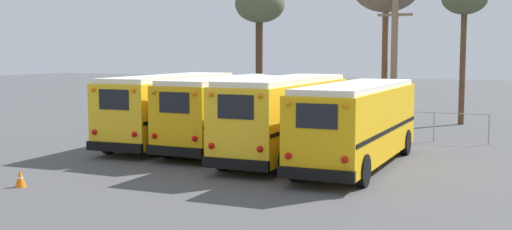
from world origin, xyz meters
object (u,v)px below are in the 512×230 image
at_px(school_bus_3, 358,121).
at_px(utility_pole, 394,65).
at_px(bare_tree_1, 465,1).
at_px(school_bus_2, 285,115).
at_px(school_bus_0, 171,107).
at_px(school_bus_1, 232,110).
at_px(traffic_cone, 20,179).
at_px(bare_tree_0, 258,7).
at_px(bare_tree_2, 260,6).

xyz_separation_m(school_bus_3, utility_pole, (-0.90, 10.07, 1.91)).
bearing_deg(bare_tree_1, school_bus_2, -107.31).
bearing_deg(school_bus_3, school_bus_0, 167.62).
xyz_separation_m(school_bus_2, school_bus_3, (3.14, -0.55, -0.07)).
bearing_deg(school_bus_1, school_bus_3, -18.07).
relative_size(utility_pole, traffic_cone, 13.06).
distance_m(school_bus_1, bare_tree_1, 17.30).
xyz_separation_m(utility_pole, bare_tree_0, (-11.58, 8.39, 3.82)).
bearing_deg(school_bus_2, school_bus_0, 166.41).
xyz_separation_m(school_bus_1, traffic_cone, (-2.50, -10.06, -1.47)).
height_order(school_bus_0, bare_tree_2, bare_tree_2).
bearing_deg(bare_tree_0, utility_pole, -35.93).
relative_size(bare_tree_0, bare_tree_2, 1.02).
distance_m(bare_tree_0, traffic_cone, 27.67).
xyz_separation_m(school_bus_2, utility_pole, (2.25, 9.52, 1.84)).
bearing_deg(school_bus_0, school_bus_2, -13.59).
bearing_deg(school_bus_1, utility_pole, 56.09).
bearing_deg(school_bus_3, traffic_cone, -137.62).
distance_m(utility_pole, bare_tree_2, 11.22).
bearing_deg(bare_tree_0, school_bus_3, -55.95).
bearing_deg(school_bus_2, bare_tree_2, 117.83).
distance_m(school_bus_1, utility_pole, 9.84).
height_order(utility_pole, bare_tree_1, bare_tree_1).
xyz_separation_m(school_bus_0, school_bus_3, (9.43, -2.07, -0.04)).
xyz_separation_m(utility_pole, traffic_cone, (-7.88, -18.08, -3.35)).
bearing_deg(bare_tree_1, school_bus_3, -96.21).
height_order(school_bus_0, school_bus_3, school_bus_0).
bearing_deg(school_bus_3, school_bus_1, 161.93).
height_order(school_bus_2, utility_pole, utility_pole).
bearing_deg(bare_tree_2, traffic_cone, -85.56).
distance_m(bare_tree_0, bare_tree_1, 14.41).
bearing_deg(traffic_cone, school_bus_2, 56.63).
bearing_deg(school_bus_0, school_bus_1, -0.34).
relative_size(bare_tree_1, traffic_cone, 15.73).
height_order(bare_tree_2, traffic_cone, bare_tree_2).
distance_m(bare_tree_0, bare_tree_2, 4.37).
bearing_deg(school_bus_0, bare_tree_2, 95.07).
distance_m(school_bus_1, bare_tree_0, 18.44).
bearing_deg(school_bus_3, utility_pole, 95.09).
bearing_deg(bare_tree_2, bare_tree_1, 8.24).
distance_m(school_bus_0, school_bus_2, 6.47).
distance_m(school_bus_0, school_bus_3, 9.65).
bearing_deg(bare_tree_1, traffic_cone, -113.44).
bearing_deg(traffic_cone, school_bus_0, 93.66).
height_order(school_bus_0, utility_pole, utility_pole).
bearing_deg(school_bus_2, school_bus_1, 154.47).
relative_size(school_bus_2, bare_tree_1, 1.12).
height_order(school_bus_1, school_bus_2, school_bus_2).
distance_m(utility_pole, traffic_cone, 20.01).
xyz_separation_m(school_bus_1, school_bus_3, (6.29, -2.05, -0.03)).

